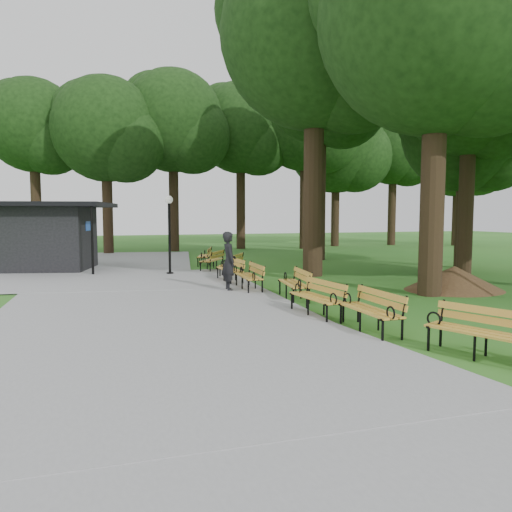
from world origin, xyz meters
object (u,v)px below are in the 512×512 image
object	(u,v)px
lawn_tree_4	(320,87)
lawn_tree_5	(465,130)
lawn_tree_0	(438,14)
dirt_mound	(454,278)
bench_8	(212,260)
lawn_tree_1	(470,89)
person	(229,261)
bench_3	(316,298)
bench_9	(204,256)
kiosk	(46,237)
lawn_tree_2	(315,35)
bench_7	(231,264)
bench_4	(294,284)
bench_6	(230,270)
bench_5	(249,277)
bench_2	(370,310)
lamp_post	(169,218)
bench_1	(481,333)

from	to	relation	value
lawn_tree_4	lawn_tree_5	distance (m)	7.85
lawn_tree_0	dirt_mound	bearing A→B (deg)	22.13
bench_8	lawn_tree_1	distance (m)	12.69
lawn_tree_5	person	bearing A→B (deg)	-165.42
bench_3	bench_9	bearing A→B (deg)	174.74
kiosk	lawn_tree_2	xyz separation A→B (m)	(10.25, -5.47, 7.83)
bench_7	dirt_mound	bearing A→B (deg)	74.93
kiosk	lawn_tree_0	xyz separation A→B (m)	(11.60, -10.84, 6.72)
person	bench_4	xyz separation A→B (m)	(1.38, -2.01, -0.51)
dirt_mound	kiosk	bearing A→B (deg)	141.72
dirt_mound	bench_6	world-z (taller)	bench_6
bench_8	lawn_tree_0	world-z (taller)	lawn_tree_0
bench_5	lawn_tree_1	size ratio (longest dim) A/B	0.19
bench_3	lawn_tree_4	bearing A→B (deg)	148.43
lawn_tree_5	bench_2	bearing A→B (deg)	-138.89
bench_4	bench_7	world-z (taller)	same
bench_2	bench_3	xyz separation A→B (m)	(-0.39, 1.74, 0.00)
bench_4	bench_8	world-z (taller)	same
bench_3	kiosk	bearing A→B (deg)	-155.89
lamp_post	dirt_mound	xyz separation A→B (m)	(8.13, -6.92, -1.91)
bench_5	lawn_tree_1	distance (m)	11.97
bench_3	bench_4	size ratio (longest dim) A/B	1.00
person	bench_9	world-z (taller)	person
person	kiosk	bearing A→B (deg)	38.07
person	bench_9	distance (m)	8.06
bench_4	lawn_tree_5	xyz separation A→B (m)	(10.48, 5.10, 5.80)
bench_2	person	bearing A→B (deg)	-167.29
kiosk	lamp_post	xyz separation A→B (m)	(4.88, -3.35, 0.82)
person	kiosk	distance (m)	10.13
person	bench_7	xyz separation A→B (m)	(1.17, 3.95, -0.51)
bench_7	lawn_tree_5	distance (m)	12.20
bench_1	bench_4	xyz separation A→B (m)	(-0.72, 6.32, 0.00)
person	dirt_mound	world-z (taller)	person
bench_2	lawn_tree_0	size ratio (longest dim) A/B	0.16
bench_1	lawn_tree_1	size ratio (longest dim) A/B	0.19
lamp_post	bench_3	distance (m)	9.53
lawn_tree_4	bench_1	bearing A→B (deg)	-107.30
bench_6	lawn_tree_5	world-z (taller)	lawn_tree_5
dirt_mound	bench_6	bearing A→B (deg)	146.54
lawn_tree_4	lawn_tree_5	xyz separation A→B (m)	(4.40, -5.79, -2.96)
dirt_mound	lawn_tree_5	size ratio (longest dim) A/B	0.30
bench_7	bench_2	bearing A→B (deg)	32.73
person	lawn_tree_1	xyz separation A→B (m)	(10.30, 1.13, 6.48)
person	bench_5	size ratio (longest dim) A/B	1.00
person	bench_7	bearing A→B (deg)	-15.33
lamp_post	lawn_tree_1	xyz separation A→B (m)	(11.49, -3.62, 5.13)
bench_9	lawn_tree_2	xyz separation A→B (m)	(3.24, -5.36, 8.87)
bench_6	dirt_mound	bearing A→B (deg)	54.60
lamp_post	lawn_tree_1	distance (m)	13.09
bench_7	lawn_tree_4	distance (m)	11.86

